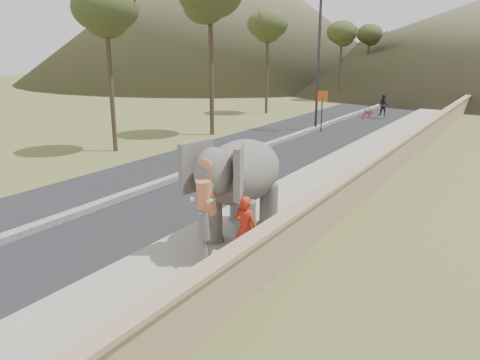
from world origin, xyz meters
The scene contains 11 objects.
ground centered at (0.00, 0.00, 0.00)m, with size 160.00×160.00×0.00m, color olive.
road centered at (-5.00, 10.00, 0.01)m, with size 7.00×120.00×0.03m, color black.
median centered at (-5.00, 10.00, 0.11)m, with size 0.35×120.00×0.22m, color black.
walkway centered at (0.00, 10.00, 0.07)m, with size 3.00×120.00×0.15m, color #9E9687.
parapet centered at (1.65, 10.00, 0.55)m, with size 0.30×120.00×1.10m, color tan.
lamppost centered at (-4.69, 17.75, 4.87)m, with size 1.76×0.36×8.00m.
signboard centered at (-4.50, 17.40, 1.64)m, with size 0.60×0.08×2.40m.
hill_left centered at (-38.00, 55.00, 11.00)m, with size 60.00×60.00×22.00m, color brown.
elephant_and_man centered at (0.02, 0.83, 1.43)m, with size 2.35×3.76×2.58m.
motorcyclist centered at (-3.33, 24.48, 0.68)m, with size 1.82×1.65×1.75m.
trees centered at (0.13, 27.36, 3.90)m, with size 47.63×43.17×9.17m.
Camera 1 is at (5.93, -8.89, 4.76)m, focal length 35.00 mm.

